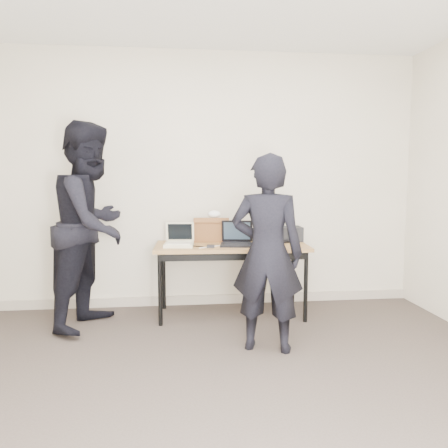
{
  "coord_description": "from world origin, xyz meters",
  "views": [
    {
      "loc": [
        -0.34,
        -2.42,
        1.39
      ],
      "look_at": [
        0.1,
        1.6,
        0.95
      ],
      "focal_mm": 35.0,
      "sensor_mm": 36.0,
      "label": 1
    }
  ],
  "objects": [
    {
      "name": "laptop_center",
      "position": [
        0.25,
        1.79,
        0.77
      ],
      "size": [
        0.35,
        0.34,
        0.24
      ],
      "rotation": [
        0.0,
        0.0,
        -0.17
      ],
      "color": "black",
      "rests_on": "desk"
    },
    {
      "name": "person_observer",
      "position": [
        -1.12,
        1.69,
        0.94
      ],
      "size": [
        0.98,
        1.1,
        1.89
      ],
      "primitive_type": "imported",
      "rotation": [
        0.0,
        0.0,
        1.23
      ],
      "color": "black",
      "rests_on": "ground"
    },
    {
      "name": "baseboard",
      "position": [
        0.0,
        2.23,
        0.05
      ],
      "size": [
        4.5,
        0.03,
        0.1
      ],
      "primitive_type": "cube",
      "color": "#A99C8C",
      "rests_on": "ground"
    },
    {
      "name": "leather_satchel",
      "position": [
        0.02,
        2.05,
        0.85
      ],
      "size": [
        0.38,
        0.21,
        0.25
      ],
      "rotation": [
        0.0,
        0.0,
        -0.1
      ],
      "color": "brown",
      "rests_on": "desk"
    },
    {
      "name": "power_brick",
      "position": [
        -0.02,
        1.65,
        0.73
      ],
      "size": [
        0.08,
        0.05,
        0.03
      ],
      "primitive_type": "cube",
      "rotation": [
        0.0,
        0.0,
        -0.12
      ],
      "color": "black",
      "rests_on": "desk"
    },
    {
      "name": "room",
      "position": [
        0.0,
        0.0,
        1.35
      ],
      "size": [
        4.6,
        4.6,
        2.8
      ],
      "color": "#3F3630",
      "rests_on": "ground"
    },
    {
      "name": "equipment_box",
      "position": [
        0.83,
        2.01,
        0.79
      ],
      "size": [
        0.26,
        0.22,
        0.15
      ],
      "primitive_type": "cube",
      "rotation": [
        0.0,
        0.0,
        -0.0
      ],
      "color": "black",
      "rests_on": "desk"
    },
    {
      "name": "laptop_right",
      "position": [
        0.66,
        1.99,
        0.77
      ],
      "size": [
        0.42,
        0.41,
        0.23
      ],
      "rotation": [
        0.0,
        0.0,
        0.45
      ],
      "color": "black",
      "rests_on": "desk"
    },
    {
      "name": "person_typist",
      "position": [
        0.37,
        0.93,
        0.79
      ],
      "size": [
        0.66,
        0.53,
        1.57
      ],
      "primitive_type": "imported",
      "rotation": [
        0.0,
        0.0,
        2.83
      ],
      "color": "black",
      "rests_on": "ground"
    },
    {
      "name": "desk",
      "position": [
        0.2,
        1.82,
        0.66
      ],
      "size": [
        1.52,
        0.7,
        0.72
      ],
      "rotation": [
        0.0,
        0.0,
        -0.03
      ],
      "color": "olive",
      "rests_on": "ground"
    },
    {
      "name": "laptop_beige",
      "position": [
        -0.32,
        1.79,
        0.76
      ],
      "size": [
        0.3,
        0.3,
        0.22
      ],
      "rotation": [
        0.0,
        0.0,
        -0.1
      ],
      "color": "beige",
      "rests_on": "desk"
    },
    {
      "name": "cables",
      "position": [
        0.25,
        1.82,
        0.72
      ],
      "size": [
        1.15,
        0.47,
        0.01
      ],
      "rotation": [
        0.0,
        0.0,
        0.1
      ],
      "color": "black",
      "rests_on": "desk"
    },
    {
      "name": "tissue",
      "position": [
        0.05,
        2.05,
        1.0
      ],
      "size": [
        0.14,
        0.11,
        0.08
      ],
      "primitive_type": "ellipsoid",
      "rotation": [
        0.0,
        0.0,
        -0.05
      ],
      "color": "white",
      "rests_on": "leather_satchel"
    }
  ]
}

